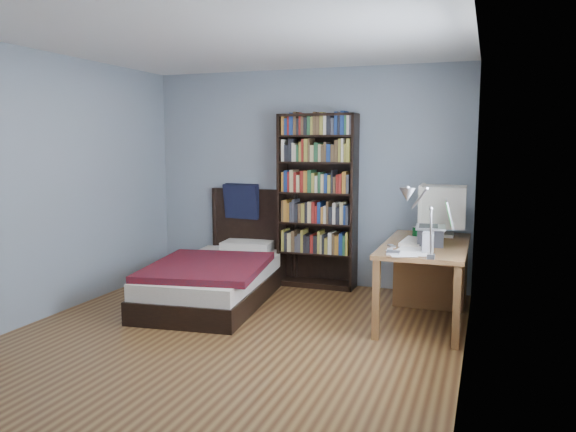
{
  "coord_description": "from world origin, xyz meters",
  "views": [
    {
      "loc": [
        2.03,
        -4.18,
        1.65
      ],
      "look_at": [
        0.24,
        0.8,
        0.96
      ],
      "focal_mm": 35.0,
      "sensor_mm": 36.0,
      "label": 1
    }
  ],
  "objects_px": {
    "desk": "(429,268)",
    "laptop": "(433,233)",
    "speaker": "(428,242)",
    "bookshelf": "(317,201)",
    "keyboard": "(413,242)",
    "crt_monitor": "(441,207)",
    "soda_can": "(415,233)",
    "desk_lamp": "(412,202)",
    "bed": "(220,274)"
  },
  "relations": [
    {
      "from": "desk",
      "to": "laptop",
      "type": "bearing_deg",
      "value": -82.4
    },
    {
      "from": "speaker",
      "to": "bookshelf",
      "type": "bearing_deg",
      "value": 135.79
    },
    {
      "from": "laptop",
      "to": "bookshelf",
      "type": "height_order",
      "value": "bookshelf"
    },
    {
      "from": "desk",
      "to": "laptop",
      "type": "xyz_separation_m",
      "value": [
        0.06,
        -0.48,
        0.43
      ]
    },
    {
      "from": "desk",
      "to": "keyboard",
      "type": "bearing_deg",
      "value": -103.72
    },
    {
      "from": "crt_monitor",
      "to": "soda_can",
      "type": "height_order",
      "value": "crt_monitor"
    },
    {
      "from": "laptop",
      "to": "desk_lamp",
      "type": "xyz_separation_m",
      "value": [
        -0.07,
        -1.0,
        0.37
      ]
    },
    {
      "from": "desk",
      "to": "bed",
      "type": "relative_size",
      "value": 0.67
    },
    {
      "from": "desk",
      "to": "crt_monitor",
      "type": "distance_m",
      "value": 0.62
    },
    {
      "from": "crt_monitor",
      "to": "desk",
      "type": "bearing_deg",
      "value": -137.25
    },
    {
      "from": "soda_can",
      "to": "desk",
      "type": "bearing_deg",
      "value": 46.08
    },
    {
      "from": "desk_lamp",
      "to": "keyboard",
      "type": "xyz_separation_m",
      "value": [
        -0.11,
        1.02,
        -0.47
      ]
    },
    {
      "from": "desk",
      "to": "keyboard",
      "type": "height_order",
      "value": "keyboard"
    },
    {
      "from": "speaker",
      "to": "soda_can",
      "type": "bearing_deg",
      "value": 104.47
    },
    {
      "from": "keyboard",
      "to": "bookshelf",
      "type": "bearing_deg",
      "value": 145.57
    },
    {
      "from": "bookshelf",
      "to": "bed",
      "type": "xyz_separation_m",
      "value": [
        -0.84,
        -0.81,
        -0.74
      ]
    },
    {
      "from": "desk_lamp",
      "to": "keyboard",
      "type": "distance_m",
      "value": 1.13
    },
    {
      "from": "laptop",
      "to": "soda_can",
      "type": "bearing_deg",
      "value": 119.17
    },
    {
      "from": "desk",
      "to": "bookshelf",
      "type": "relative_size",
      "value": 0.75
    },
    {
      "from": "desk_lamp",
      "to": "keyboard",
      "type": "relative_size",
      "value": 1.37
    },
    {
      "from": "bookshelf",
      "to": "desk",
      "type": "bearing_deg",
      "value": -19.29
    },
    {
      "from": "keyboard",
      "to": "bed",
      "type": "relative_size",
      "value": 0.2
    },
    {
      "from": "crt_monitor",
      "to": "bed",
      "type": "height_order",
      "value": "crt_monitor"
    },
    {
      "from": "desk",
      "to": "desk_lamp",
      "type": "bearing_deg",
      "value": -90.18
    },
    {
      "from": "laptop",
      "to": "bed",
      "type": "height_order",
      "value": "bed"
    },
    {
      "from": "desk",
      "to": "soda_can",
      "type": "relative_size",
      "value": 13.67
    },
    {
      "from": "crt_monitor",
      "to": "speaker",
      "type": "bearing_deg",
      "value": -91.75
    },
    {
      "from": "soda_can",
      "to": "crt_monitor",
      "type": "bearing_deg",
      "value": 44.75
    },
    {
      "from": "speaker",
      "to": "bed",
      "type": "bearing_deg",
      "value": 166.65
    },
    {
      "from": "laptop",
      "to": "desk_lamp",
      "type": "relative_size",
      "value": 0.69
    },
    {
      "from": "crt_monitor",
      "to": "keyboard",
      "type": "xyz_separation_m",
      "value": [
        -0.2,
        -0.55,
        -0.27
      ]
    },
    {
      "from": "speaker",
      "to": "bookshelf",
      "type": "height_order",
      "value": "bookshelf"
    },
    {
      "from": "crt_monitor",
      "to": "keyboard",
      "type": "relative_size",
      "value": 1.15
    },
    {
      "from": "desk_lamp",
      "to": "bookshelf",
      "type": "distance_m",
      "value": 2.35
    },
    {
      "from": "speaker",
      "to": "bookshelf",
      "type": "xyz_separation_m",
      "value": [
        -1.37,
        1.31,
        0.18
      ]
    },
    {
      "from": "crt_monitor",
      "to": "speaker",
      "type": "distance_m",
      "value": 0.96
    },
    {
      "from": "bookshelf",
      "to": "bed",
      "type": "bearing_deg",
      "value": -136.03
    },
    {
      "from": "laptop",
      "to": "soda_can",
      "type": "height_order",
      "value": "laptop"
    },
    {
      "from": "desk_lamp",
      "to": "bed",
      "type": "xyz_separation_m",
      "value": [
        -2.15,
        1.13,
        -0.97
      ]
    },
    {
      "from": "keyboard",
      "to": "bookshelf",
      "type": "relative_size",
      "value": 0.23
    },
    {
      "from": "laptop",
      "to": "keyboard",
      "type": "relative_size",
      "value": 0.94
    },
    {
      "from": "crt_monitor",
      "to": "soda_can",
      "type": "distance_m",
      "value": 0.39
    },
    {
      "from": "speaker",
      "to": "bed",
      "type": "height_order",
      "value": "bed"
    },
    {
      "from": "laptop",
      "to": "bed",
      "type": "xyz_separation_m",
      "value": [
        -2.21,
        0.13,
        -0.59
      ]
    },
    {
      "from": "bookshelf",
      "to": "laptop",
      "type": "bearing_deg",
      "value": -34.37
    },
    {
      "from": "bed",
      "to": "bookshelf",
      "type": "bearing_deg",
      "value": 43.97
    },
    {
      "from": "bed",
      "to": "crt_monitor",
      "type": "bearing_deg",
      "value": 10.97
    },
    {
      "from": "desk_lamp",
      "to": "bookshelf",
      "type": "height_order",
      "value": "bookshelf"
    },
    {
      "from": "desk",
      "to": "speaker",
      "type": "bearing_deg",
      "value": -85.77
    },
    {
      "from": "keyboard",
      "to": "soda_can",
      "type": "xyz_separation_m",
      "value": [
        -0.02,
        0.33,
        0.04
      ]
    }
  ]
}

